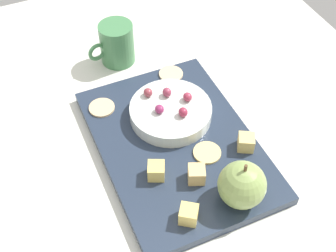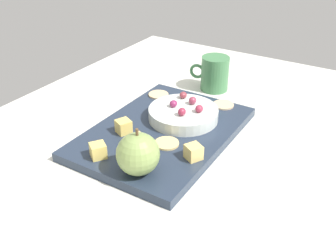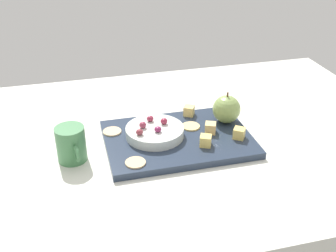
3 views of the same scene
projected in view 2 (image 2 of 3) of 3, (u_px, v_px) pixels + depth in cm
name	position (u px, v px, depth cm)	size (l,w,h in cm)	color
table	(167.00, 161.00, 78.79)	(124.62, 89.05, 4.06)	silver
platter	(163.00, 133.00, 82.43)	(37.67, 26.38, 1.90)	#253144
serving_dish	(183.00, 114.00, 84.91)	(15.15, 15.15, 2.54)	silver
apple_whole	(138.00, 154.00, 67.09)	(7.64, 7.64, 7.64)	#86A055
apple_stem	(137.00, 132.00, 64.86)	(0.50, 0.50, 1.20)	brown
cheese_cube_0	(98.00, 151.00, 72.36)	(2.76, 2.76, 2.76)	#EFCF67
cheese_cube_1	(137.00, 142.00, 74.95)	(2.76, 2.76, 2.76)	#F3C677
cheese_cube_2	(194.00, 152.00, 71.96)	(2.76, 2.76, 2.76)	#F3CE73
cheese_cube_3	(124.00, 127.00, 80.01)	(2.76, 2.76, 2.76)	#F0D068
cracker_0	(159.00, 95.00, 95.75)	(4.87, 4.87, 0.40)	#D8B889
cracker_1	(223.00, 105.00, 91.03)	(4.87, 4.87, 0.40)	#D4B58C
cracker_2	(167.00, 144.00, 76.52)	(4.87, 4.87, 0.40)	#E4C57D
grape_0	(173.00, 104.00, 84.74)	(1.82, 1.64, 1.48)	#892956
grape_1	(199.00, 109.00, 82.57)	(1.82, 1.64, 1.60)	#992F46
grape_2	(182.00, 112.00, 81.27)	(1.82, 1.64, 1.70)	#972A43
grape_3	(183.00, 95.00, 88.35)	(1.82, 1.64, 1.55)	brown
grape_4	(193.00, 101.00, 85.79)	(1.82, 1.64, 1.71)	#92354D
cup	(214.00, 73.00, 101.28)	(7.15, 10.28, 8.89)	#427D4C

